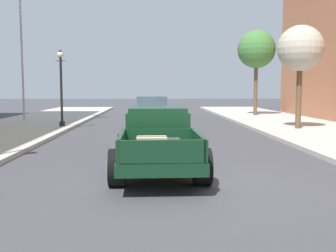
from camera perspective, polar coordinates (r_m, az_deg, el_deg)
The scene contains 7 objects.
ground_plane at distance 8.60m, azimuth 0.63°, elevation -8.35°, with size 140.00×140.00×0.00m, color #3D3D42.
hotrod_truck_dark_green at distance 9.81m, azimuth -1.53°, elevation -2.14°, with size 2.26×4.97×1.58m.
car_background_tan at distance 20.73m, azimuth -2.24°, elevation 1.94°, with size 2.03×4.38×1.65m.
street_lamp_far at distance 20.41m, azimuth -15.38°, elevation 6.24°, with size 0.50×0.32×3.85m.
flagpole at distance 24.64m, azimuth -20.21°, elevation 13.85°, with size 1.74×0.16×9.16m.
street_tree_second at distance 19.72m, azimuth 18.80°, elevation 10.59°, with size 2.16×2.16×4.88m.
street_tree_third at distance 28.89m, azimuth 12.82°, elevation 10.83°, with size 2.69×2.69×6.03m.
Camera 1 is at (-0.42, -8.34, 2.06)m, focal length 41.64 mm.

